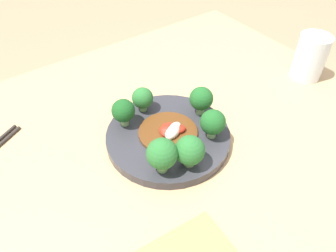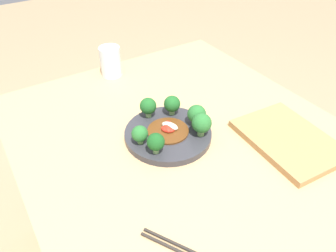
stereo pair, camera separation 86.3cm
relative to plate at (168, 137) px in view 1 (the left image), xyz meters
name	(u,v)px [view 1 (the left image)]	position (x,y,z in m)	size (l,w,h in m)	color
table	(168,245)	(0.03, 0.04, -0.37)	(1.06, 0.92, 0.72)	tan
plate	(168,137)	(0.00, 0.00, 0.00)	(0.25, 0.25, 0.02)	#333338
broccoli_southeast	(123,111)	(0.06, -0.07, 0.05)	(0.05, 0.05, 0.06)	#89B76B
broccoli_west	(201,99)	(-0.09, -0.01, 0.05)	(0.05, 0.05, 0.06)	#89B76B
broccoli_south	(143,98)	(0.00, -0.09, 0.04)	(0.05, 0.05, 0.06)	#7AAD5B
broccoli_northeast	(162,154)	(0.06, 0.07, 0.05)	(0.06, 0.06, 0.07)	#7AAD5B
broccoli_north	(190,151)	(0.02, 0.09, 0.05)	(0.06, 0.06, 0.06)	#70A356
broccoli_northwest	(213,123)	(-0.07, 0.06, 0.05)	(0.05, 0.05, 0.06)	#89B76B
stirfry_center	(170,131)	(0.00, 0.00, 0.02)	(0.12, 0.12, 0.02)	#5B3314
drinking_glass	(310,57)	(-0.42, 0.02, 0.05)	(0.08, 0.08, 0.11)	silver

